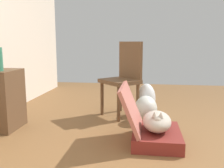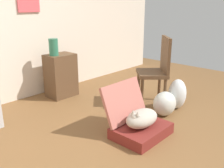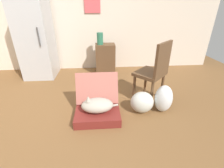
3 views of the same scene
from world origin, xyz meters
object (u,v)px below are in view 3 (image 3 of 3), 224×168
object	(u,v)px
plastic_bag_clear	(164,99)
refrigerator	(36,38)
cat	(97,105)
chair	(155,70)
vase_tall	(100,39)
side_table	(105,59)
suitcase_base	(98,114)
plastic_bag_white	(142,102)

from	to	relation	value
plastic_bag_clear	refrigerator	bearing A→B (deg)	145.13
cat	chair	distance (m)	1.05
vase_tall	side_table	bearing A→B (deg)	7.72
refrigerator	side_table	xyz separation A→B (m)	(1.46, 0.05, -0.50)
cat	chair	xyz separation A→B (m)	(0.91, 0.41, 0.33)
suitcase_base	cat	distance (m)	0.16
plastic_bag_white	plastic_bag_clear	xyz separation A→B (m)	(0.32, -0.01, 0.05)
plastic_bag_white	vase_tall	world-z (taller)	vase_tall
suitcase_base	chair	bearing A→B (deg)	24.37
vase_tall	cat	bearing A→B (deg)	-92.57
cat	refrigerator	xyz separation A→B (m)	(-1.27, 1.68, 0.62)
plastic_bag_white	plastic_bag_clear	bearing A→B (deg)	-1.07
suitcase_base	plastic_bag_clear	size ratio (longest dim) A/B	1.46
suitcase_base	side_table	size ratio (longest dim) A/B	0.92
plastic_bag_white	refrigerator	world-z (taller)	refrigerator
suitcase_base	chair	xyz separation A→B (m)	(0.91, 0.41, 0.48)
cat	refrigerator	size ratio (longest dim) A/B	0.31
plastic_bag_white	plastic_bag_clear	distance (m)	0.32
cat	vase_tall	world-z (taller)	vase_tall
suitcase_base	cat	xyz separation A→B (m)	(-0.01, 0.00, 0.16)
refrigerator	vase_tall	size ratio (longest dim) A/B	6.61
cat	vase_tall	distance (m)	1.82
side_table	chair	bearing A→B (deg)	-61.30
cat	chair	world-z (taller)	chair
cat	refrigerator	bearing A→B (deg)	127.16
plastic_bag_clear	chair	distance (m)	0.46
chair	plastic_bag_clear	bearing A→B (deg)	59.85
refrigerator	side_table	world-z (taller)	refrigerator
suitcase_base	side_table	distance (m)	1.76
suitcase_base	cat	size ratio (longest dim) A/B	1.21
cat	plastic_bag_white	distance (m)	0.68
vase_tall	plastic_bag_white	bearing A→B (deg)	-69.77
suitcase_base	plastic_bag_white	distance (m)	0.68
plastic_bag_white	refrigerator	distance (m)	2.59
side_table	suitcase_base	bearing A→B (deg)	-95.99
side_table	vase_tall	xyz separation A→B (m)	(-0.11, -0.01, 0.47)
suitcase_base	refrigerator	xyz separation A→B (m)	(-1.28, 1.68, 0.78)
chair	plastic_bag_white	bearing A→B (deg)	6.62
suitcase_base	vase_tall	world-z (taller)	vase_tall
plastic_bag_clear	side_table	world-z (taller)	side_table
plastic_bag_white	vase_tall	xyz separation A→B (m)	(-0.59, 1.61, 0.65)
cat	plastic_bag_clear	xyz separation A→B (m)	(0.99, 0.10, -0.01)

